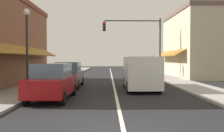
{
  "coord_description": "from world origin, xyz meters",
  "views": [
    {
      "loc": [
        -0.43,
        -5.53,
        1.99
      ],
      "look_at": [
        -0.07,
        15.35,
        1.35
      ],
      "focal_mm": 37.58,
      "sensor_mm": 36.0,
      "label": 1
    }
  ],
  "objects_px": {
    "van_in_lane": "(140,72)",
    "traffic_signal_mast_arm": "(140,37)",
    "parked_car_nearest_left": "(53,82)",
    "street_lamp_left_near": "(27,37)",
    "parked_car_second_left": "(68,75)"
  },
  "relations": [
    {
      "from": "van_in_lane",
      "to": "traffic_signal_mast_arm",
      "type": "xyz_separation_m",
      "value": [
        1.14,
        8.28,
        3.02
      ]
    },
    {
      "from": "parked_car_nearest_left",
      "to": "van_in_lane",
      "type": "relative_size",
      "value": 0.79
    },
    {
      "from": "parked_car_nearest_left",
      "to": "street_lamp_left_near",
      "type": "bearing_deg",
      "value": 136.04
    },
    {
      "from": "parked_car_second_left",
      "to": "street_lamp_left_near",
      "type": "relative_size",
      "value": 0.86
    },
    {
      "from": "parked_car_second_left",
      "to": "traffic_signal_mast_arm",
      "type": "height_order",
      "value": "traffic_signal_mast_arm"
    },
    {
      "from": "van_in_lane",
      "to": "parked_car_second_left",
      "type": "bearing_deg",
      "value": 166.99
    },
    {
      "from": "parked_car_second_left",
      "to": "street_lamp_left_near",
      "type": "distance_m",
      "value": 4.28
    },
    {
      "from": "parked_car_nearest_left",
      "to": "parked_car_second_left",
      "type": "relative_size",
      "value": 1.01
    },
    {
      "from": "street_lamp_left_near",
      "to": "van_in_lane",
      "type": "bearing_deg",
      "value": 15.8
    },
    {
      "from": "parked_car_nearest_left",
      "to": "parked_car_second_left",
      "type": "bearing_deg",
      "value": 92.24
    },
    {
      "from": "parked_car_nearest_left",
      "to": "van_in_lane",
      "type": "distance_m",
      "value": 6.11
    },
    {
      "from": "traffic_signal_mast_arm",
      "to": "parked_car_nearest_left",
      "type": "bearing_deg",
      "value": -116.18
    },
    {
      "from": "traffic_signal_mast_arm",
      "to": "parked_car_second_left",
      "type": "bearing_deg",
      "value": -130.32
    },
    {
      "from": "parked_car_nearest_left",
      "to": "traffic_signal_mast_arm",
      "type": "bearing_deg",
      "value": 65.16
    },
    {
      "from": "van_in_lane",
      "to": "street_lamp_left_near",
      "type": "relative_size",
      "value": 1.08
    }
  ]
}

